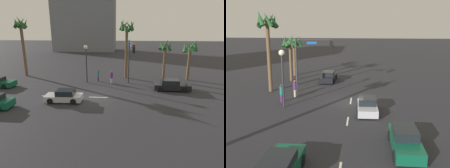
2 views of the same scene
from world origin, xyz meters
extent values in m
plane|color=#28282D|center=(0.00, 0.00, 0.00)|extent=(220.00, 220.00, 0.00)
cube|color=silver|center=(-5.16, 0.00, 0.01)|extent=(2.00, 0.14, 0.01)
cube|color=silver|center=(0.65, 0.00, 0.01)|extent=(2.22, 0.14, 0.01)
cylinder|color=black|center=(-8.40, -3.08, 0.32)|extent=(0.64, 0.22, 0.64)
cube|color=#B7B7BC|center=(-2.90, -1.61, 0.47)|extent=(4.03, 1.82, 0.61)
cube|color=black|center=(-2.66, -1.60, 1.06)|extent=(1.95, 1.56, 0.57)
cylinder|color=black|center=(-4.11, -2.45, 0.32)|extent=(0.65, 0.24, 0.64)
cylinder|color=black|center=(-4.16, -0.84, 0.32)|extent=(0.65, 0.24, 0.64)
cylinder|color=black|center=(-1.64, -2.37, 0.32)|extent=(0.65, 0.24, 0.64)
cylinder|color=black|center=(-1.69, -0.77, 0.32)|extent=(0.65, 0.24, 0.64)
cube|color=black|center=(9.70, 3.43, 0.50)|extent=(4.59, 1.83, 0.68)
cube|color=black|center=(9.43, 3.44, 1.13)|extent=(2.22, 1.56, 0.57)
cylinder|color=black|center=(11.13, 4.18, 0.32)|extent=(0.65, 0.24, 0.64)
cylinder|color=black|center=(11.08, 2.59, 0.32)|extent=(0.65, 0.24, 0.64)
cylinder|color=black|center=(8.32, 4.27, 0.32)|extent=(0.65, 0.24, 0.64)
cylinder|color=black|center=(8.27, 2.68, 0.32)|extent=(0.65, 0.24, 0.64)
cylinder|color=black|center=(-12.28, 3.79, 0.32)|extent=(0.64, 0.23, 0.64)
cylinder|color=black|center=(-12.30, 2.15, 0.32)|extent=(0.64, 0.23, 0.64)
cylinder|color=#38383D|center=(4.11, 6.45, 3.08)|extent=(0.20, 0.20, 6.16)
cylinder|color=#38383D|center=(4.37, 4.46, 5.91)|extent=(0.63, 3.99, 0.12)
cube|color=black|center=(4.62, 2.47, 5.34)|extent=(0.36, 0.36, 0.95)
sphere|color=red|center=(4.65, 2.29, 5.63)|extent=(0.20, 0.20, 0.20)
sphere|color=#392605|center=(4.65, 2.29, 5.33)|extent=(0.20, 0.20, 0.20)
sphere|color=black|center=(4.65, 2.29, 5.03)|extent=(0.20, 0.20, 0.20)
cube|color=#1959B2|center=(4.34, 4.66, 5.59)|extent=(0.18, 1.10, 0.28)
cylinder|color=#2D2D33|center=(-2.00, 6.22, 2.44)|extent=(0.18, 0.18, 4.89)
sphere|color=#F2EACC|center=(-2.00, 6.22, 5.17)|extent=(0.56, 0.56, 0.56)
cylinder|color=#B2A58C|center=(1.65, 6.08, 0.38)|extent=(0.34, 0.34, 0.77)
cylinder|color=#59266B|center=(1.65, 6.08, 1.19)|extent=(0.45, 0.45, 0.84)
sphere|color=#8C664C|center=(1.65, 6.08, 1.72)|extent=(0.23, 0.23, 0.23)
cylinder|color=#59266B|center=(-0.44, 6.92, 0.39)|extent=(0.34, 0.34, 0.77)
cylinder|color=#1E7266|center=(-0.44, 6.92, 1.19)|extent=(0.46, 0.46, 0.84)
sphere|color=brown|center=(-0.44, 6.92, 1.73)|extent=(0.23, 0.23, 0.23)
cylinder|color=brown|center=(3.70, 9.49, 4.03)|extent=(0.43, 0.43, 8.07)
cone|color=#235628|center=(4.46, 9.34, 8.18)|extent=(0.79, 1.38, 1.61)
cone|color=#235628|center=(4.37, 10.12, 8.01)|extent=(1.55, 1.59, 1.73)
cone|color=#235628|center=(3.40, 10.23, 8.25)|extent=(1.60, 1.08, 1.55)
cone|color=#235628|center=(2.97, 9.94, 8.31)|extent=(1.13, 1.34, 1.80)
cone|color=#235628|center=(3.00, 9.15, 8.16)|extent=(1.03, 1.33, 1.65)
cone|color=#235628|center=(3.44, 8.69, 8.00)|extent=(1.61, 1.01, 1.65)
cone|color=#235628|center=(4.12, 8.81, 8.04)|extent=(1.58, 1.27, 1.52)
cylinder|color=brown|center=(9.51, 8.59, 2.59)|extent=(0.37, 0.37, 5.18)
cone|color=#235628|center=(10.11, 8.67, 5.33)|extent=(0.69, 1.11, 1.33)
cone|color=#235628|center=(9.66, 9.35, 5.43)|extent=(1.20, 0.76, 1.64)
cone|color=#235628|center=(9.07, 9.03, 5.13)|extent=(1.30, 1.31, 1.25)
cone|color=#235628|center=(8.89, 8.23, 5.33)|extent=(1.23, 1.55, 1.37)
cone|color=#235628|center=(9.82, 8.01, 5.17)|extent=(1.36, 1.07, 1.39)
cylinder|color=brown|center=(-13.08, 9.48, 4.19)|extent=(0.47, 0.47, 8.37)
cone|color=#235628|center=(-12.49, 9.38, 8.36)|extent=(0.77, 1.35, 1.23)
cone|color=#235628|center=(-12.66, 10.19, 8.44)|extent=(1.53, 1.22, 1.64)
cone|color=#235628|center=(-13.46, 10.33, 8.59)|extent=(1.62, 1.13, 1.84)
cone|color=#235628|center=(-13.80, 9.94, 8.48)|extent=(1.32, 1.62, 1.63)
cone|color=#235628|center=(-13.67, 9.16, 8.67)|extent=(1.11, 1.39, 1.41)
cone|color=#235628|center=(-13.28, 8.80, 8.59)|extent=(1.42, 0.90, 1.46)
cone|color=#235628|center=(-12.62, 8.67, 8.65)|extent=(1.45, 1.15, 1.92)
cylinder|color=brown|center=(13.29, 9.05, 2.56)|extent=(0.43, 0.43, 5.12)
cone|color=#2D6633|center=(13.91, 8.95, 5.39)|extent=(0.77, 1.40, 1.24)
cone|color=#2D6633|center=(13.86, 9.75, 5.33)|extent=(1.52, 1.39, 1.80)
cone|color=#2D6633|center=(13.02, 9.71, 5.06)|extent=(1.28, 0.95, 1.52)
cone|color=#2D6633|center=(12.50, 9.21, 5.02)|extent=(0.78, 1.29, 1.68)
cone|color=#2D6633|center=(12.88, 8.25, 5.11)|extent=(1.79, 1.28, 1.60)
cone|color=#2D6633|center=(13.78, 8.47, 5.25)|extent=(1.29, 1.21, 1.62)
cube|color=slate|center=(-11.51, 49.12, 12.62)|extent=(21.26, 10.93, 25.25)
camera|label=1|loc=(3.99, -20.51, 7.66)|focal=30.39mm
camera|label=2|loc=(-25.70, -1.12, 7.88)|focal=42.92mm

